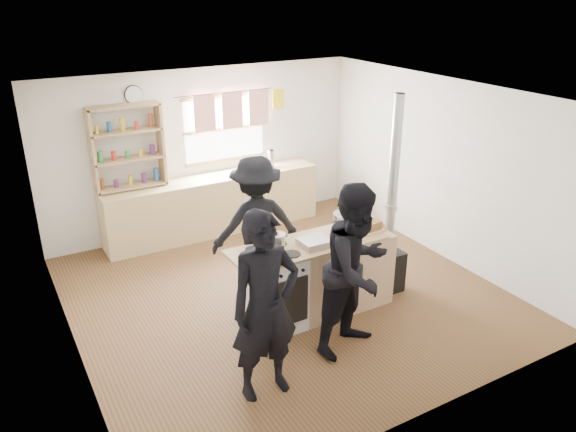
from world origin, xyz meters
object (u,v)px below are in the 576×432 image
object	(u,v)px
roast_tray	(315,242)
stockpot_counter	(346,221)
cooking_island	(318,276)
stockpot_stove	(277,240)
person_near_left	(265,307)
bread_board	(372,227)
person_near_right	(357,269)
person_far	(256,224)
flue_heater	(389,243)
thermos	(271,159)
skillet_greens	(275,258)

from	to	relation	value
roast_tray	stockpot_counter	size ratio (longest dim) A/B	1.08
cooking_island	stockpot_stove	world-z (taller)	stockpot_stove
stockpot_stove	person_near_left	bearing A→B (deg)	-123.39
bread_board	person_near_right	distance (m)	0.98
cooking_island	stockpot_counter	xyz separation A→B (m)	(0.44, 0.10, 0.57)
roast_tray	person_far	distance (m)	1.00
flue_heater	person_far	bearing A→B (deg)	148.10
roast_tray	person_far	size ratio (longest dim) A/B	0.19
cooking_island	person_near_right	distance (m)	0.90
thermos	person_near_right	world-z (taller)	person_near_right
thermos	bread_board	xyz separation A→B (m)	(-0.18, -2.87, -0.06)
skillet_greens	stockpot_stove	world-z (taller)	stockpot_stove
person_near_right	bread_board	bearing A→B (deg)	26.81
thermos	cooking_island	size ratio (longest dim) A/B	0.14
skillet_greens	flue_heater	world-z (taller)	flue_heater
roast_tray	flue_heater	world-z (taller)	flue_heater
roast_tray	person_near_right	distance (m)	0.70
thermos	skillet_greens	bearing A→B (deg)	-117.47
stockpot_counter	flue_heater	world-z (taller)	flue_heater
flue_heater	person_near_left	world-z (taller)	flue_heater
cooking_island	stockpot_counter	size ratio (longest dim) A/B	6.27
thermos	person_far	bearing A→B (deg)	-122.91
stockpot_stove	flue_heater	bearing A→B (deg)	-3.83
thermos	person_far	distance (m)	2.25
roast_tray	flue_heater	xyz separation A→B (m)	(1.15, 0.09, -0.33)
cooking_island	roast_tray	world-z (taller)	roast_tray
roast_tray	bread_board	bearing A→B (deg)	-1.28
roast_tray	person_near_left	distance (m)	1.38
thermos	skillet_greens	size ratio (longest dim) A/B	0.77
thermos	skillet_greens	world-z (taller)	thermos
stockpot_stove	person_near_left	xyz separation A→B (m)	(-0.70, -1.06, -0.07)
cooking_island	skillet_greens	bearing A→B (deg)	-164.64
stockpot_stove	person_near_right	distance (m)	1.00
cooking_island	flue_heater	size ratio (longest dim) A/B	0.79
stockpot_counter	bread_board	size ratio (longest dim) A/B	1.05
stockpot_counter	bread_board	bearing A→B (deg)	-39.38
skillet_greens	person_near_right	bearing A→B (deg)	-42.67
cooking_island	person_near_right	world-z (taller)	person_near_right
person_near_left	flue_heater	bearing A→B (deg)	24.40
roast_tray	person_near_right	xyz separation A→B (m)	(0.08, -0.69, -0.04)
bread_board	flue_heater	world-z (taller)	flue_heater
flue_heater	person_near_right	distance (m)	1.36
stockpot_counter	person_near_right	world-z (taller)	person_near_right
cooking_island	thermos	bearing A→B (deg)	72.56
person_near_right	person_far	xyz separation A→B (m)	(-0.32, 1.65, -0.05)
person_far	stockpot_counter	bearing A→B (deg)	143.73
person_near_left	bread_board	bearing A→B (deg)	25.57
flue_heater	person_near_left	size ratio (longest dim) A/B	1.35
bread_board	cooking_island	bearing A→B (deg)	171.97
skillet_greens	bread_board	world-z (taller)	bread_board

